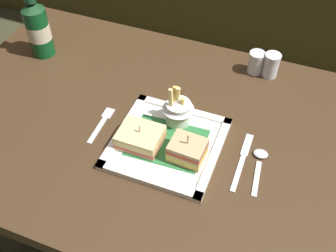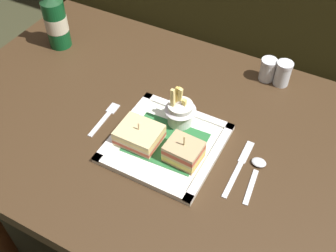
{
  "view_description": "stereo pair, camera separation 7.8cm",
  "coord_description": "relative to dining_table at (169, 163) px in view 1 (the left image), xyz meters",
  "views": [
    {
      "loc": [
        0.25,
        -0.64,
        1.47
      ],
      "look_at": [
        0.01,
        -0.03,
        0.76
      ],
      "focal_mm": 42.82,
      "sensor_mm": 36.0,
      "label": 1
    },
    {
      "loc": [
        0.32,
        -0.6,
        1.47
      ],
      "look_at": [
        0.01,
        -0.03,
        0.76
      ],
      "focal_mm": 42.82,
      "sensor_mm": 36.0,
      "label": 2
    }
  ],
  "objects": [
    {
      "name": "spoon",
      "position": [
        0.24,
        -0.02,
        0.15
      ],
      "size": [
        0.04,
        0.13,
        0.01
      ],
      "color": "silver",
      "rests_on": "dining_table"
    },
    {
      "name": "pepper_shaker",
      "position": [
        0.19,
        0.3,
        0.17
      ],
      "size": [
        0.05,
        0.05,
        0.07
      ],
      "color": "silver",
      "rests_on": "dining_table"
    },
    {
      "name": "knife",
      "position": [
        0.2,
        -0.03,
        0.14
      ],
      "size": [
        0.02,
        0.18,
        0.0
      ],
      "color": "silver",
      "rests_on": "dining_table"
    },
    {
      "name": "fork",
      "position": [
        -0.17,
        -0.04,
        0.14
      ],
      "size": [
        0.03,
        0.13,
        0.0
      ],
      "color": "silver",
      "rests_on": "dining_table"
    },
    {
      "name": "salt_shaker",
      "position": [
        0.15,
        0.3,
        0.17
      ],
      "size": [
        0.05,
        0.05,
        0.07
      ],
      "color": "silver",
      "rests_on": "dining_table"
    },
    {
      "name": "square_plate",
      "position": [
        0.02,
        -0.05,
        0.15
      ],
      "size": [
        0.26,
        0.26,
        0.02
      ],
      "color": "white",
      "rests_on": "dining_table"
    },
    {
      "name": "sandwich_half_right",
      "position": [
        0.08,
        -0.08,
        0.18
      ],
      "size": [
        0.08,
        0.07,
        0.08
      ],
      "color": "tan",
      "rests_on": "square_plate"
    },
    {
      "name": "dining_table",
      "position": [
        0.0,
        0.0,
        0.0
      ],
      "size": [
        1.25,
        0.77,
        0.72
      ],
      "color": "#3C2917",
      "rests_on": "ground_plane"
    },
    {
      "name": "beer_bottle",
      "position": [
        -0.47,
        0.16,
        0.23
      ],
      "size": [
        0.07,
        0.07,
        0.24
      ],
      "color": "#0E4C21",
      "rests_on": "dining_table"
    },
    {
      "name": "fries_cup",
      "position": [
        0.01,
        0.03,
        0.2
      ],
      "size": [
        0.08,
        0.08,
        0.11
      ],
      "color": "silver",
      "rests_on": "square_plate"
    },
    {
      "name": "sandwich_half_left",
      "position": [
        -0.04,
        -0.08,
        0.17
      ],
      "size": [
        0.1,
        0.09,
        0.06
      ],
      "color": "#D2B88C",
      "rests_on": "square_plate"
    }
  ]
}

